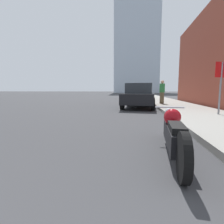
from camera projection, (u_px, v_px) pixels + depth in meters
sidewalk at (148, 95)px, 37.94m from camera, size 2.94×240.00×0.15m
distant_tower at (137, 34)px, 90.03m from camera, size 21.51×21.51×59.67m
motorcycle at (174, 132)px, 3.08m from camera, size 0.62×2.59×0.77m
parked_car_black at (139, 96)px, 11.08m from camera, size 2.26×4.24×1.55m
parked_car_green at (137, 93)px, 23.58m from camera, size 2.09×4.68×1.56m
parked_car_white at (136, 92)px, 34.72m from camera, size 1.91×4.16×1.77m
parked_car_red at (136, 92)px, 47.34m from camera, size 1.77×4.32×1.58m
parked_car_yellow at (135, 91)px, 60.27m from camera, size 1.94×4.32×1.61m
stop_sign at (221, 79)px, 6.95m from camera, size 0.57×0.26×2.08m
pedestrian at (162, 92)px, 12.90m from camera, size 0.36×0.24×1.71m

